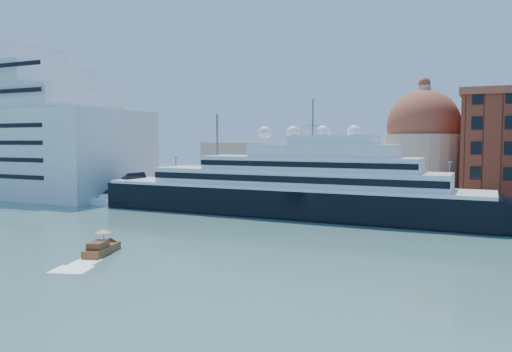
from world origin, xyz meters
The scene contains 9 objects.
ground centered at (0.00, 0.00, 0.00)m, with size 400.00×400.00×0.00m, color #3B6663.
quay centered at (0.00, 34.00, 1.25)m, with size 180.00×10.00×2.50m, color gray.
land centered at (0.00, 75.00, 1.00)m, with size 260.00×72.00×2.00m, color slate.
quay_fence centered at (0.00, 29.50, 3.10)m, with size 180.00×0.10×1.20m, color slate.
superyacht centered at (-1.99, 23.00, 4.49)m, with size 87.07×12.07×26.02m.
service_barge centered at (-41.79, 19.97, 0.76)m, with size 12.12×5.42×2.63m.
water_taxi centered at (-8.14, -17.83, 0.78)m, with size 4.30×7.24×3.26m.
church centered at (6.39, 57.72, 10.91)m, with size 66.00×18.00×25.50m.
lamp_posts centered at (-12.67, 32.27, 9.84)m, with size 120.80×2.40×18.00m.
Camera 1 is at (36.78, -66.40, 14.63)m, focal length 35.00 mm.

